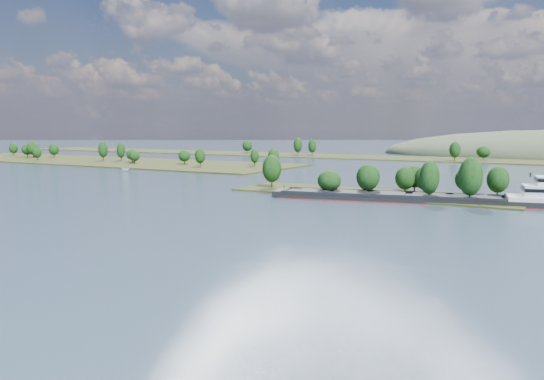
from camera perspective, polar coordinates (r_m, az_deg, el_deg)
The scene contains 6 objects.
ground at distance 135.90m, azimuth 2.32°, elevation -3.24°, with size 1800.00×1800.00×0.00m, color #314555.
tree_island at distance 186.95m, azimuth 12.56°, elevation 0.59°, with size 100.00×32.57×15.30m.
left_bank at distance 390.94m, azimuth -18.51°, elevation 3.07°, with size 300.00×80.00×14.80m.
back_shoreline at distance 402.75m, azimuth 22.06°, elevation 3.00°, with size 900.00×60.00×15.52m.
cargo_barge at distance 175.31m, azimuth 17.26°, elevation -0.76°, with size 93.09×30.04×12.55m.
motorboat at distance 295.94m, azimuth -15.49°, elevation 2.13°, with size 1.95×5.17×2.00m, color silver.
Camera 1 is at (62.05, 1.41, 23.55)m, focal length 35.00 mm.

